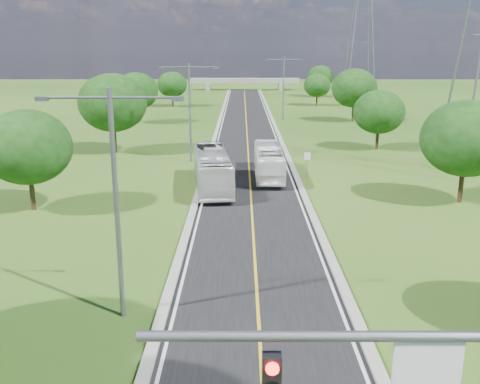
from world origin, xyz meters
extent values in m
plane|color=#1F4814|center=(0.00, 60.00, 0.00)|extent=(260.00, 260.00, 0.00)
cube|color=black|center=(0.00, 66.00, 0.03)|extent=(8.00, 150.00, 0.06)
cube|color=gray|center=(-4.25, 66.00, 0.11)|extent=(0.50, 150.00, 0.22)
cube|color=gray|center=(4.25, 66.00, 0.11)|extent=(0.50, 150.00, 0.22)
cylinder|color=slate|center=(1.60, -1.00, 6.60)|extent=(8.40, 0.20, 0.20)
cube|color=black|center=(-0.20, -1.00, 5.70)|extent=(0.35, 0.28, 1.05)
cylinder|color=#FF140C|center=(-0.20, -1.16, 6.05)|extent=(0.24, 0.06, 0.24)
cube|color=white|center=(2.60, -1.00, 6.00)|extent=(1.25, 0.06, 1.00)
cylinder|color=slate|center=(5.20, 38.00, 1.20)|extent=(0.08, 0.08, 2.40)
cube|color=white|center=(5.20, 37.97, 2.00)|extent=(0.55, 0.04, 0.70)
cube|color=gray|center=(-10.00, 140.00, 1.00)|extent=(1.20, 3.00, 2.00)
cube|color=gray|center=(10.00, 140.00, 1.00)|extent=(1.20, 3.00, 2.00)
cube|color=gray|center=(0.00, 140.00, 2.60)|extent=(30.00, 3.00, 1.20)
cylinder|color=slate|center=(-6.00, 12.00, 5.00)|extent=(0.22, 0.22, 10.00)
cylinder|color=slate|center=(-7.40, 12.00, 9.60)|extent=(2.80, 0.12, 0.12)
cylinder|color=slate|center=(-4.60, 12.00, 9.60)|extent=(2.80, 0.12, 0.12)
cube|color=slate|center=(-8.70, 12.00, 9.55)|extent=(0.50, 0.25, 0.18)
cube|color=slate|center=(-3.30, 12.00, 9.55)|extent=(0.50, 0.25, 0.18)
cylinder|color=slate|center=(-6.00, 45.00, 5.00)|extent=(0.22, 0.22, 10.00)
cylinder|color=slate|center=(-7.40, 45.00, 9.60)|extent=(2.80, 0.12, 0.12)
cylinder|color=slate|center=(-4.60, 45.00, 9.60)|extent=(2.80, 0.12, 0.12)
cube|color=slate|center=(-8.70, 45.00, 9.55)|extent=(0.50, 0.25, 0.18)
cube|color=slate|center=(-3.30, 45.00, 9.55)|extent=(0.50, 0.25, 0.18)
cylinder|color=slate|center=(6.00, 78.00, 5.00)|extent=(0.22, 0.22, 10.00)
cylinder|color=slate|center=(4.60, 78.00, 9.60)|extent=(2.80, 0.12, 0.12)
cylinder|color=slate|center=(7.40, 78.00, 9.60)|extent=(2.80, 0.12, 0.12)
cube|color=slate|center=(3.30, 78.00, 9.55)|extent=(0.50, 0.25, 0.18)
cube|color=slate|center=(8.70, 78.00, 9.55)|extent=(0.50, 0.25, 0.18)
cylinder|color=black|center=(-16.00, 28.00, 1.35)|extent=(0.36, 0.36, 2.70)
ellipsoid|color=#13340E|center=(-16.00, 28.00, 4.65)|extent=(6.30, 6.30, 5.36)
cylinder|color=black|center=(-15.00, 50.00, 1.62)|extent=(0.36, 0.36, 3.24)
ellipsoid|color=#13340E|center=(-15.00, 50.00, 5.58)|extent=(7.56, 7.56, 6.43)
cylinder|color=black|center=(-17.00, 74.00, 1.44)|extent=(0.36, 0.36, 2.88)
ellipsoid|color=#13340E|center=(-17.00, 74.00, 4.96)|extent=(6.72, 6.72, 5.71)
cylinder|color=black|center=(-14.50, 98.00, 1.26)|extent=(0.36, 0.36, 2.52)
ellipsoid|color=#13340E|center=(-14.50, 98.00, 4.34)|extent=(5.88, 5.88, 5.00)
cylinder|color=black|center=(16.00, 30.00, 1.44)|extent=(0.36, 0.36, 2.88)
ellipsoid|color=#13340E|center=(16.00, 30.00, 4.96)|extent=(6.72, 6.72, 5.71)
cylinder|color=black|center=(15.00, 52.00, 1.26)|extent=(0.36, 0.36, 2.52)
ellipsoid|color=#13340E|center=(15.00, 52.00, 4.34)|extent=(5.88, 5.88, 5.00)
cylinder|color=black|center=(17.00, 76.00, 1.53)|extent=(0.36, 0.36, 3.06)
ellipsoid|color=#13340E|center=(17.00, 76.00, 5.27)|extent=(7.14, 7.14, 6.07)
cylinder|color=black|center=(14.50, 100.00, 1.17)|extent=(0.36, 0.36, 2.34)
ellipsoid|color=#13340E|center=(14.50, 100.00, 4.03)|extent=(5.46, 5.46, 4.64)
cylinder|color=black|center=(18.00, 120.00, 1.35)|extent=(0.36, 0.36, 2.70)
ellipsoid|color=#13340E|center=(18.00, 120.00, 4.65)|extent=(6.30, 6.30, 5.36)
imported|color=white|center=(1.72, 38.09, 1.50)|extent=(2.45, 10.32, 2.87)
imported|color=silver|center=(-3.20, 34.16, 1.66)|extent=(3.99, 11.71, 3.20)
camera|label=1|loc=(-0.75, -9.44, 11.55)|focal=40.00mm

